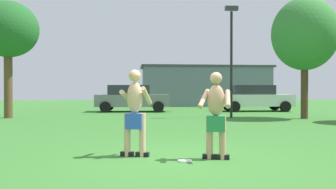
# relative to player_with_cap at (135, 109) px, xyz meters

# --- Properties ---
(ground_plane) EXTENTS (80.00, 80.00, 0.00)m
(ground_plane) POSITION_rel_player_with_cap_xyz_m (0.84, -0.33, -0.94)
(ground_plane) COLOR #38752D
(player_with_cap) EXTENTS (0.67, 0.69, 1.72)m
(player_with_cap) POSITION_rel_player_with_cap_xyz_m (0.00, 0.00, 0.00)
(player_with_cap) COLOR black
(player_with_cap) RESTS_ON ground_plane
(player_in_green) EXTENTS (0.70, 0.65, 1.64)m
(player_in_green) POSITION_rel_player_with_cap_xyz_m (1.52, -0.45, -0.08)
(player_in_green) COLOR black
(player_in_green) RESTS_ON ground_plane
(frisbee) EXTENTS (0.25, 0.25, 0.03)m
(frisbee) POSITION_rel_player_with_cap_xyz_m (0.90, -0.60, -0.93)
(frisbee) COLOR white
(frisbee) RESTS_ON ground_plane
(car_white_mid_lot) EXTENTS (4.36, 2.16, 1.58)m
(car_white_mid_lot) POSITION_rel_player_with_cap_xyz_m (7.44, 14.64, -0.12)
(car_white_mid_lot) COLOR white
(car_white_mid_lot) RESTS_ON ground_plane
(car_gray_far_end) EXTENTS (4.38, 2.18, 1.58)m
(car_gray_far_end) POSITION_rel_player_with_cap_xyz_m (0.00, 14.92, -0.12)
(car_gray_far_end) COLOR slate
(car_gray_far_end) RESTS_ON ground_plane
(lamp_post) EXTENTS (0.60, 0.24, 5.21)m
(lamp_post) POSITION_rel_player_with_cap_xyz_m (4.62, 9.71, 2.29)
(lamp_post) COLOR black
(lamp_post) RESTS_ON ground_plane
(outbuilding_behind_lot) EXTENTS (10.49, 4.19, 3.23)m
(outbuilding_behind_lot) POSITION_rel_player_with_cap_xyz_m (6.03, 22.85, 0.68)
(outbuilding_behind_lot) COLOR slate
(outbuilding_behind_lot) RESTS_ON ground_plane
(tree_left_field) EXTENTS (2.95, 2.95, 5.47)m
(tree_left_field) POSITION_rel_player_with_cap_xyz_m (7.74, 8.78, 2.86)
(tree_left_field) COLOR #4C3823
(tree_left_field) RESTS_ON ground_plane
(tree_right_field) EXTENTS (2.78, 2.78, 5.41)m
(tree_right_field) POSITION_rel_player_with_cap_xyz_m (-5.70, 10.57, 3.11)
(tree_right_field) COLOR brown
(tree_right_field) RESTS_ON ground_plane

